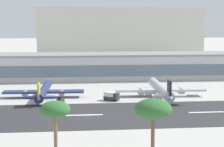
% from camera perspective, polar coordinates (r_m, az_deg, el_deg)
% --- Properties ---
extents(ground_plane, '(1400.00, 1400.00, 0.00)m').
position_cam_1_polar(ground_plane, '(119.81, -3.79, -6.59)').
color(ground_plane, '#B2AFA8').
extents(runway_strip, '(800.00, 35.37, 0.08)m').
position_cam_1_polar(runway_strip, '(121.16, -3.81, -6.41)').
color(runway_strip, '#2D2D30').
rests_on(runway_strip, ground_plane).
extents(runway_centreline_dash_4, '(12.00, 1.20, 0.01)m').
position_cam_1_polar(runway_centreline_dash_4, '(121.13, -4.29, -6.39)').
color(runway_centreline_dash_4, white).
rests_on(runway_centreline_dash_4, runway_strip).
extents(runway_centreline_dash_5, '(12.00, 1.20, 0.01)m').
position_cam_1_polar(runway_centreline_dash_5, '(128.58, 14.32, -5.79)').
color(runway_centreline_dash_5, white).
rests_on(runway_centreline_dash_5, runway_strip).
extents(terminal_building, '(212.13, 26.76, 13.67)m').
position_cam_1_polar(terminal_building, '(201.55, -2.79, 1.16)').
color(terminal_building, '#B7BABC').
rests_on(terminal_building, ground_plane).
extents(distant_hotel_block, '(136.19, 34.36, 42.76)m').
position_cam_1_polar(distant_hotel_block, '(316.25, 1.20, 6.12)').
color(distant_hotel_block, beige).
rests_on(distant_hotel_block, ground_plane).
extents(airliner_gold_tail_gate_0, '(32.45, 39.48, 8.24)m').
position_cam_1_polar(airliner_gold_tail_gate_0, '(151.05, -10.51, -2.72)').
color(airliner_gold_tail_gate_0, navy).
rests_on(airliner_gold_tail_gate_0, ground_plane).
extents(airliner_black_tail_gate_1, '(37.19, 43.77, 9.13)m').
position_cam_1_polar(airliner_black_tail_gate_1, '(152.60, 7.54, -2.45)').
color(airliner_black_tail_gate_1, silver).
rests_on(airliner_black_tail_gate_1, ground_plane).
extents(service_baggage_tug_0, '(2.99, 3.58, 2.20)m').
position_cam_1_polar(service_baggage_tug_0, '(142.24, -7.93, -3.95)').
color(service_baggage_tug_0, '#2D3338').
rests_on(service_baggage_tug_0, ground_plane).
extents(service_box_truck_2, '(6.19, 5.62, 3.25)m').
position_cam_1_polar(service_box_truck_2, '(143.28, -0.08, -3.49)').
color(service_box_truck_2, '#2D3338').
rests_on(service_box_truck_2, ground_plane).
extents(palm_tree_1, '(6.79, 6.79, 16.01)m').
position_cam_1_polar(palm_tree_1, '(67.38, 6.37, -5.68)').
color(palm_tree_1, brown).
rests_on(palm_tree_1, ground_plane).
extents(palm_tree_3, '(5.57, 5.57, 15.31)m').
position_cam_1_polar(palm_tree_3, '(69.16, -8.75, -5.82)').
color(palm_tree_3, brown).
rests_on(palm_tree_3, ground_plane).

